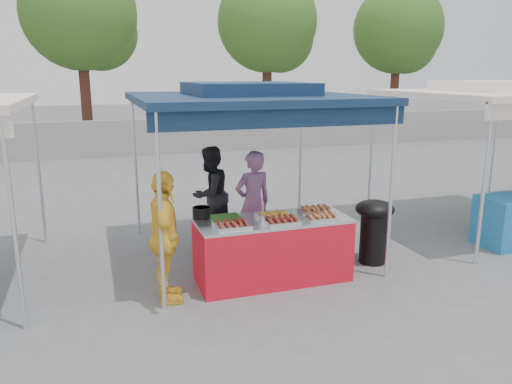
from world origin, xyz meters
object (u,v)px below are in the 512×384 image
object	(u,v)px
vendor_table	(273,249)
wok_burner	(374,226)
vendor_woman	(253,204)
helper_man	(210,194)
cooking_pot	(202,212)
customer_person	(165,238)

from	to	relation	value
vendor_table	wok_burner	size ratio (longest dim) A/B	2.13
vendor_table	vendor_woman	xyz separation A→B (m)	(0.05, 0.98, 0.38)
vendor_woman	helper_man	world-z (taller)	vendor_woman
vendor_woman	helper_man	xyz separation A→B (m)	(-0.45, 0.88, -0.02)
cooking_pot	vendor_woman	xyz separation A→B (m)	(0.92, 0.64, -0.12)
vendor_table	customer_person	xyz separation A→B (m)	(-1.44, -0.20, 0.38)
vendor_table	cooking_pot	bearing A→B (deg)	158.26
helper_man	wok_burner	bearing A→B (deg)	102.11
vendor_table	vendor_woman	world-z (taller)	vendor_woman
cooking_pot	customer_person	distance (m)	0.80
cooking_pot	helper_man	world-z (taller)	helper_man
helper_man	vendor_table	bearing A→B (deg)	65.00
vendor_table	cooking_pot	world-z (taller)	cooking_pot
vendor_table	helper_man	distance (m)	1.94
wok_burner	vendor_woman	size ratio (longest dim) A/B	0.59
customer_person	helper_man	bearing A→B (deg)	-23.10
wok_burner	vendor_woman	world-z (taller)	vendor_woman
wok_burner	vendor_table	bearing A→B (deg)	170.16
vendor_woman	helper_man	bearing A→B (deg)	-73.60
vendor_woman	customer_person	size ratio (longest dim) A/B	1.00
cooking_pot	vendor_woman	world-z (taller)	vendor_woman
helper_man	customer_person	bearing A→B (deg)	26.23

